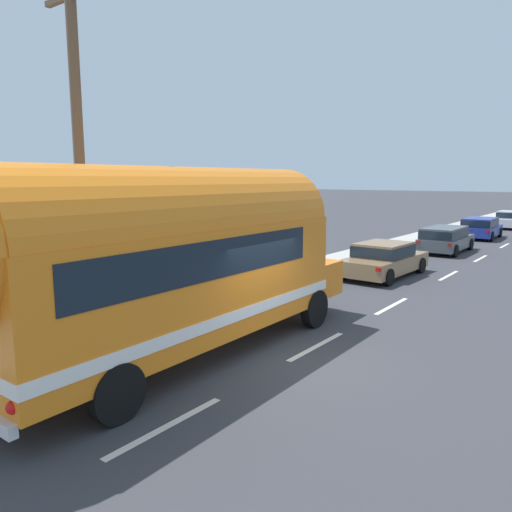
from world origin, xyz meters
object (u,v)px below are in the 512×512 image
object	(u,v)px
car_lead	(384,258)
car_second	(445,238)
car_fourth	(510,219)
utility_pole	(79,154)
painted_bus	(166,257)
car_third	(481,227)

from	to	relation	value
car_lead	car_second	bearing A→B (deg)	89.61
car_lead	car_second	xyz separation A→B (m)	(0.05, 8.03, 0.05)
car_lead	car_fourth	distance (m)	24.19
car_lead	utility_pole	bearing A→B (deg)	-100.77
utility_pole	car_fourth	xyz separation A→B (m)	(2.59, 36.14, -3.70)
painted_bus	car_fourth	world-z (taller)	painted_bus
car_fourth	car_lead	bearing A→B (deg)	-90.75
painted_bus	car_second	xyz separation A→B (m)	(-0.07, 19.69, -1.51)
utility_pole	painted_bus	xyz separation A→B (m)	(2.40, 0.29, -2.12)
painted_bus	car_lead	distance (m)	11.77
painted_bus	car_third	size ratio (longest dim) A/B	2.48
utility_pole	car_second	distance (m)	20.44
utility_pole	car_lead	world-z (taller)	utility_pole
painted_bus	car_third	xyz separation A→B (m)	(-0.04, 27.30, -1.52)
utility_pole	car_second	bearing A→B (deg)	83.35
utility_pole	car_lead	size ratio (longest dim) A/B	1.82
painted_bus	car_second	bearing A→B (deg)	90.21
car_lead	car_second	size ratio (longest dim) A/B	1.03
car_lead	car_second	distance (m)	8.03
car_second	car_third	distance (m)	7.61
utility_pole	car_fourth	bearing A→B (deg)	85.90
car_third	car_second	bearing A→B (deg)	-90.21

